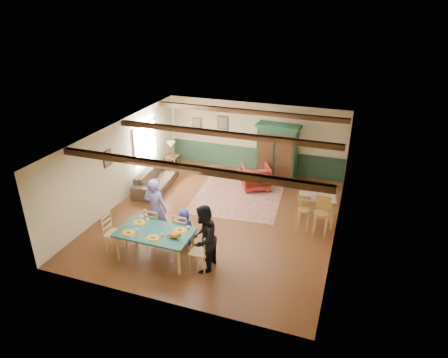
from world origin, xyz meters
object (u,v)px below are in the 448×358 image
(dining_chair_far_right, at_px, (183,229))
(dining_chair_end_left, at_px, (114,233))
(sofa, at_px, (156,179))
(table_lamp, at_px, (171,149))
(armchair, at_px, (256,177))
(person_man, at_px, (156,209))
(person_woman, at_px, (204,239))
(end_table, at_px, (172,164))
(counter_table, at_px, (316,210))
(dining_chair_far_left, at_px, (155,224))
(dining_chair_end_right, at_px, (200,251))
(armoire, at_px, (277,154))
(person_child, at_px, (185,227))
(cat, at_px, (174,235))
(dining_table, at_px, (156,245))
(bar_stool_right, at_px, (321,218))
(bar_stool_left, at_px, (303,214))

(dining_chair_far_right, distance_m, dining_chair_end_left, 1.85)
(sofa, relative_size, table_lamp, 4.01)
(armchair, bearing_deg, person_man, 40.32)
(person_woman, relative_size, end_table, 2.80)
(person_man, bearing_deg, dining_chair_far_right, 174.29)
(end_table, bearing_deg, counter_table, -20.09)
(dining_chair_far_left, xyz_separation_m, dining_chair_end_right, (1.68, -0.78, 0.00))
(armoire, distance_m, table_lamp, 4.09)
(person_man, bearing_deg, person_child, 180.00)
(cat, height_order, sofa, cat)
(cat, xyz_separation_m, sofa, (-2.64, 3.91, -0.57))
(dining_chair_end_left, distance_m, armoire, 6.60)
(table_lamp, bearing_deg, counter_table, -20.09)
(sofa, distance_m, counter_table, 5.79)
(dining_chair_end_left, distance_m, dining_chair_end_right, 2.50)
(armoire, distance_m, armchair, 1.19)
(dining_table, relative_size, dining_chair_far_left, 1.89)
(cat, distance_m, bar_stool_right, 4.26)
(armchair, relative_size, bar_stool_left, 0.95)
(dining_chair_far_right, xyz_separation_m, bar_stool_left, (2.96, 1.97, -0.01))
(person_child, height_order, cat, person_child)
(person_woman, distance_m, end_table, 6.41)
(person_man, xyz_separation_m, end_table, (-1.72, 4.46, -0.62))
(dining_chair_far_left, height_order, dining_chair_end_left, same)
(end_table, bearing_deg, armoire, 6.15)
(dining_table, distance_m, counter_table, 4.89)
(person_woman, xyz_separation_m, sofa, (-3.40, 3.80, -0.55))
(dining_table, bearing_deg, table_lamp, 111.98)
(person_woman, xyz_separation_m, counter_table, (2.36, 3.18, -0.44))
(armoire, bearing_deg, bar_stool_left, -59.01)
(dining_chair_far_left, bearing_deg, person_child, -174.29)
(sofa, relative_size, counter_table, 2.15)
(dining_chair_far_right, relative_size, table_lamp, 1.76)
(dining_chair_end_left, relative_size, end_table, 1.61)
(armchair, relative_size, table_lamp, 1.66)
(dining_table, height_order, dining_chair_end_right, dining_chair_end_right)
(dining_chair_end_left, height_order, end_table, dining_chair_end_left)
(dining_chair_end_left, relative_size, person_man, 0.55)
(end_table, xyz_separation_m, bar_stool_left, (5.55, -2.58, 0.19))
(dining_chair_end_left, xyz_separation_m, cat, (1.84, -0.11, 0.40))
(dining_table, relative_size, dining_chair_far_right, 1.89)
(cat, bearing_deg, dining_chair_far_left, 139.20)
(sofa, bearing_deg, dining_chair_end_right, -145.51)
(dining_chair_far_left, bearing_deg, dining_table, 119.05)
(armoire, bearing_deg, dining_chair_far_right, -101.76)
(table_lamp, distance_m, bar_stool_left, 6.13)
(cat, relative_size, armoire, 0.18)
(dining_chair_end_left, relative_size, person_woman, 0.58)
(dining_table, relative_size, person_woman, 1.09)
(person_man, bearing_deg, counter_table, -150.80)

